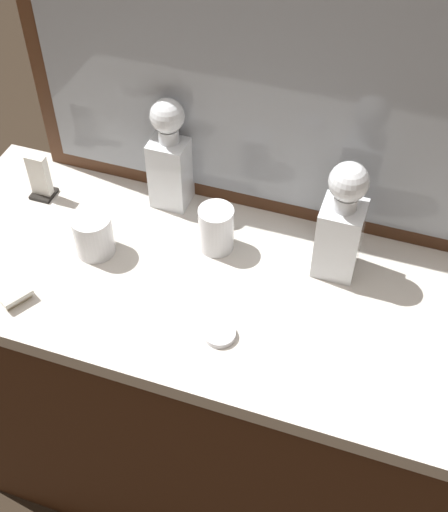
% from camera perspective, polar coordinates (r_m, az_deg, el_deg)
% --- Properties ---
extents(ground_plane, '(6.00, 6.00, 0.00)m').
position_cam_1_polar(ground_plane, '(2.09, 0.00, -17.71)').
color(ground_plane, '#2D2319').
extents(dresser, '(1.29, 0.53, 0.85)m').
position_cam_1_polar(dresser, '(1.72, 0.00, -11.57)').
color(dresser, '#472816').
rests_on(dresser, ground_plane).
extents(dresser_mirror, '(1.03, 0.03, 0.64)m').
position_cam_1_polar(dresser_mirror, '(1.35, 3.47, 14.21)').
color(dresser_mirror, '#472816').
rests_on(dresser_mirror, dresser).
extents(crystal_decanter_right, '(0.08, 0.08, 0.27)m').
position_cam_1_polar(crystal_decanter_right, '(1.35, 9.68, 2.16)').
color(crystal_decanter_right, white).
rests_on(crystal_decanter_right, dresser).
extents(crystal_decanter_rear, '(0.08, 0.08, 0.26)m').
position_cam_1_polar(crystal_decanter_rear, '(1.50, -4.47, 7.74)').
color(crystal_decanter_rear, white).
rests_on(crystal_decanter_rear, dresser).
extents(crystal_tumbler_front, '(0.08, 0.08, 0.09)m').
position_cam_1_polar(crystal_tumbler_front, '(1.44, -10.73, 1.74)').
color(crystal_tumbler_front, white).
rests_on(crystal_tumbler_front, dresser).
extents(crystal_tumbler_right, '(0.07, 0.07, 0.10)m').
position_cam_1_polar(crystal_tumbler_right, '(1.42, -0.66, 2.16)').
color(crystal_tumbler_right, white).
rests_on(crystal_tumbler_right, dresser).
extents(silver_brush_front, '(0.15, 0.12, 0.02)m').
position_cam_1_polar(silver_brush_front, '(1.44, -17.96, -2.06)').
color(silver_brush_front, '#B7A88C').
rests_on(silver_brush_front, dresser).
extents(porcelain_dish, '(0.06, 0.06, 0.01)m').
position_cam_1_polar(porcelain_dish, '(1.29, -0.36, -6.52)').
color(porcelain_dish, silver).
rests_on(porcelain_dish, dresser).
extents(napkin_holder, '(0.05, 0.05, 0.11)m').
position_cam_1_polar(napkin_holder, '(1.59, -15.05, 6.18)').
color(napkin_holder, black).
rests_on(napkin_holder, dresser).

